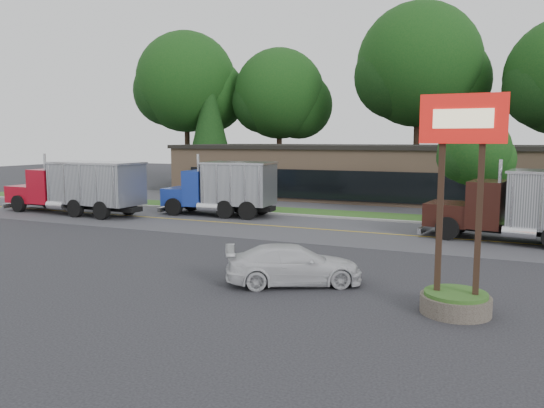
% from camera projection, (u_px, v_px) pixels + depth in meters
% --- Properties ---
extents(ground, '(140.00, 140.00, 0.00)m').
position_uv_depth(ground, '(182.00, 260.00, 21.02)').
color(ground, '#3A3A40').
rests_on(ground, ground).
extents(road, '(60.00, 8.00, 0.02)m').
position_uv_depth(road, '(272.00, 226.00, 29.22)').
color(road, '#4F4F53').
rests_on(road, ground).
extents(center_line, '(60.00, 0.12, 0.01)m').
position_uv_depth(center_line, '(272.00, 226.00, 29.22)').
color(center_line, gold).
rests_on(center_line, ground).
extents(curb, '(60.00, 0.30, 0.12)m').
position_uv_depth(curb, '(299.00, 216.00, 33.05)').
color(curb, '#9E9E99').
rests_on(curb, ground).
extents(grass_verge, '(60.00, 3.40, 0.03)m').
position_uv_depth(grass_verge, '(308.00, 212.00, 34.68)').
color(grass_verge, '#366422').
rests_on(grass_verge, ground).
extents(far_parking, '(60.00, 7.00, 0.02)m').
position_uv_depth(far_parking, '(331.00, 204.00, 39.24)').
color(far_parking, '#4F4F53').
rests_on(far_parking, ground).
extents(strip_mall, '(32.00, 12.00, 4.00)m').
position_uv_depth(strip_mall, '(376.00, 173.00, 43.67)').
color(strip_mall, tan).
rests_on(strip_mall, ground).
extents(bilo_sign, '(2.20, 1.90, 5.95)m').
position_uv_depth(bilo_sign, '(458.00, 241.00, 14.36)').
color(bilo_sign, '#6B6054').
rests_on(bilo_sign, ground).
extents(tree_far_a, '(11.36, 10.69, 16.20)m').
position_uv_depth(tree_far_a, '(188.00, 87.00, 56.86)').
color(tree_far_a, '#382619').
rests_on(tree_far_a, ground).
extents(tree_far_b, '(9.88, 9.30, 14.09)m').
position_uv_depth(tree_far_b, '(281.00, 98.00, 54.89)').
color(tree_far_b, '#382619').
rests_on(tree_far_b, ground).
extents(tree_far_c, '(12.13, 11.42, 17.31)m').
position_uv_depth(tree_far_c, '(421.00, 71.00, 49.12)').
color(tree_far_c, '#382619').
rests_on(tree_far_c, ground).
extents(evergreen_left, '(5.12, 5.12, 11.63)m').
position_uv_depth(evergreen_left, '(210.00, 123.00, 53.89)').
color(evergreen_left, '#382619').
rests_on(evergreen_left, ground).
extents(tree_verge, '(4.32, 4.07, 6.17)m').
position_uv_depth(tree_verge, '(475.00, 154.00, 30.28)').
color(tree_verge, '#382619').
rests_on(tree_verge, ground).
extents(dump_truck_red, '(10.52, 3.26, 3.36)m').
position_uv_depth(dump_truck_red, '(80.00, 186.00, 33.59)').
color(dump_truck_red, black).
rests_on(dump_truck_red, ground).
extents(dump_truck_blue, '(7.25, 3.00, 3.36)m').
position_uv_depth(dump_truck_blue, '(225.00, 187.00, 32.98)').
color(dump_truck_blue, black).
rests_on(dump_truck_blue, ground).
extents(dump_truck_maroon, '(9.30, 3.87, 3.36)m').
position_uv_depth(dump_truck_maroon, '(542.00, 205.00, 23.86)').
color(dump_truck_maroon, black).
rests_on(dump_truck_maroon, ground).
extents(rally_car, '(4.81, 3.73, 1.30)m').
position_uv_depth(rally_car, '(294.00, 265.00, 17.48)').
color(rally_car, silver).
rests_on(rally_car, ground).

